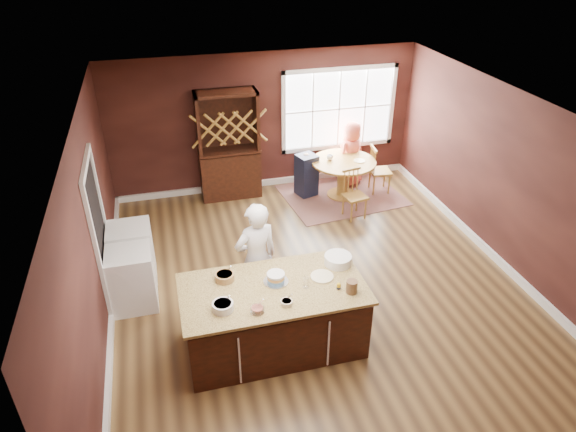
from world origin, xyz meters
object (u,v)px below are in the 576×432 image
at_px(chair_east, 380,169).
at_px(hutch, 229,146).
at_px(toddler, 301,155).
at_px(chair_south, 355,194).
at_px(kitchen_island, 274,318).
at_px(washer, 132,279).
at_px(high_chair, 306,174).
at_px(dining_table, 343,171).
at_px(baker, 256,259).
at_px(chair_north, 346,155).
at_px(layer_cake, 276,278).
at_px(dryer, 132,253).
at_px(seated_woman, 351,154).

height_order(chair_east, hutch, hutch).
height_order(toddler, hutch, hutch).
xyz_separation_m(chair_south, toddler, (-0.68, 1.19, 0.35)).
height_order(kitchen_island, chair_south, chair_south).
bearing_deg(washer, high_chair, 38.07).
relative_size(kitchen_island, chair_south, 2.44).
bearing_deg(dining_table, chair_east, -0.66).
relative_size(baker, chair_north, 1.77).
distance_m(layer_cake, chair_east, 4.65).
distance_m(baker, chair_south, 3.05).
height_order(baker, chair_east, baker).
xyz_separation_m(layer_cake, chair_north, (2.57, 4.38, -0.51)).
relative_size(layer_cake, chair_north, 0.33).
height_order(chair_east, chair_north, chair_east).
relative_size(kitchen_island, dryer, 2.51).
relative_size(high_chair, dryer, 0.97).
distance_m(chair_south, toddler, 1.41).
height_order(seated_woman, hutch, hutch).
height_order(dining_table, baker, baker).
relative_size(toddler, washer, 0.29).
height_order(high_chair, washer, washer).
distance_m(baker, hutch, 3.47).
bearing_deg(dryer, toddler, 32.63).
bearing_deg(dryer, high_chair, 30.53).
relative_size(layer_cake, high_chair, 0.35).
height_order(chair_east, dryer, chair_east).
distance_m(layer_cake, hutch, 4.12).
distance_m(dining_table, high_chair, 0.72).
bearing_deg(layer_cake, chair_south, 51.80).
xyz_separation_m(chair_east, high_chair, (-1.45, 0.24, -0.05)).
bearing_deg(toddler, hutch, 170.39).
bearing_deg(baker, seated_woman, -142.04).
xyz_separation_m(chair_east, chair_south, (-0.86, -0.83, -0.02)).
bearing_deg(hutch, high_chair, -13.53).
bearing_deg(chair_south, layer_cake, -139.11).
bearing_deg(seated_woman, kitchen_island, 30.71).
distance_m(chair_east, hutch, 3.01).
bearing_deg(chair_east, hutch, 85.41).
distance_m(kitchen_island, seated_woman, 4.85).
xyz_separation_m(dining_table, layer_cake, (-2.20, -3.54, 0.45)).
height_order(baker, hutch, hutch).
xyz_separation_m(dining_table, chair_east, (0.78, -0.01, -0.05)).
bearing_deg(chair_north, chair_east, 102.84).
bearing_deg(dryer, hutch, 50.98).
relative_size(dining_table, toddler, 4.78).
xyz_separation_m(chair_north, seated_woman, (-0.04, -0.40, 0.20)).
xyz_separation_m(chair_north, washer, (-4.35, -3.21, -0.03)).
distance_m(kitchen_island, dryer, 2.58).
relative_size(kitchen_island, toddler, 8.69).
distance_m(chair_north, seated_woman, 0.45).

